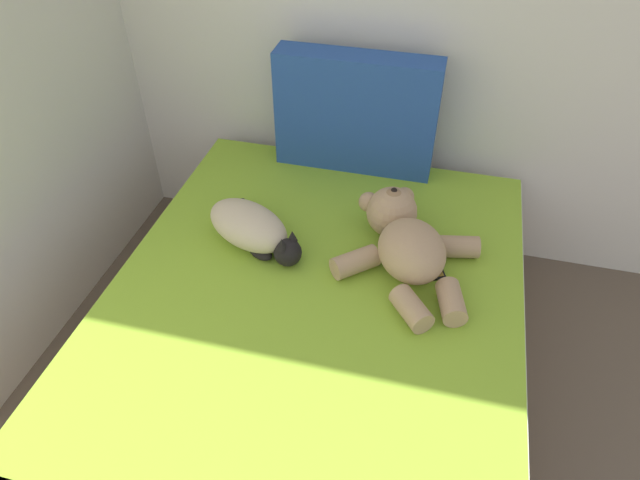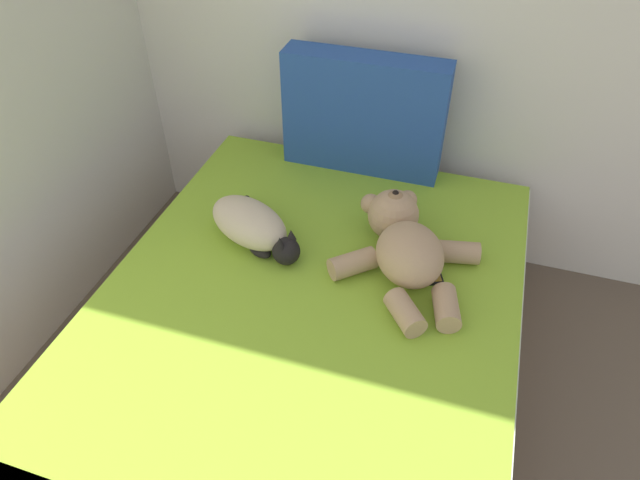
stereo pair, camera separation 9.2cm
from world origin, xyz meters
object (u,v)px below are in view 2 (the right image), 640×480
at_px(bed, 299,366).
at_px(teddy_bear, 404,244).
at_px(cat, 253,225).
at_px(patterned_cushion, 364,114).
at_px(cell_phone, 429,269).

bearing_deg(bed, teddy_bear, 53.49).
bearing_deg(teddy_bear, cat, -174.74).
height_order(cat, teddy_bear, teddy_bear).
bearing_deg(cat, bed, -48.30).
bearing_deg(cat, teddy_bear, 5.26).
bearing_deg(patterned_cushion, cat, -112.58).
bearing_deg(bed, patterned_cushion, 91.68).
bearing_deg(cat, cell_phone, 3.27).
bearing_deg(cell_phone, teddy_bear, 172.23).
xyz_separation_m(bed, cat, (-0.28, 0.31, 0.32)).
bearing_deg(cat, patterned_cushion, 67.42).
distance_m(bed, cell_phone, 0.57).
relative_size(patterned_cushion, teddy_bear, 1.08).
distance_m(cat, teddy_bear, 0.55).
distance_m(patterned_cushion, teddy_bear, 0.65).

